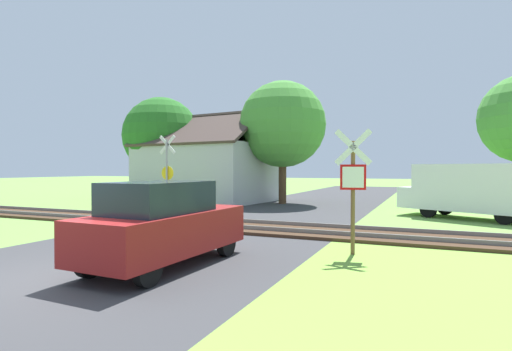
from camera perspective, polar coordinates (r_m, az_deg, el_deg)
name	(u,v)px	position (r m, az deg, el deg)	size (l,w,h in m)	color
ground_plane	(60,279)	(8.47, -26.25, -13.10)	(160.00, 160.00, 0.00)	#6B9942
road_asphalt	(133,257)	(9.85, -17.19, -11.04)	(7.61, 80.00, 0.01)	#38383A
rail_track	(231,226)	(14.02, -3.52, -7.19)	(60.00, 2.60, 0.22)	#422D1E
stop_sign_near	(353,183)	(9.73, 13.69, -1.03)	(0.86, 0.22, 2.99)	brown
crossing_sign_far	(167,169)	(18.73, -12.59, 0.84)	(0.88, 0.13, 3.59)	#9E9EA5
house	(209,170)	(25.75, -6.79, 0.72)	(8.81, 7.38, 5.57)	#B7B7BC
tree_left	(161,136)	(27.35, -13.36, 5.54)	(5.06, 5.06, 6.78)	#513823
tree_center	(283,125)	(23.55, 3.81, 7.27)	(5.03, 5.03, 7.16)	#513823
mail_truck	(468,189)	(18.44, 27.98, -1.66)	(5.21, 3.82, 2.24)	white
parked_car	(164,224)	(8.62, -13.06, -6.74)	(1.80, 4.06, 1.78)	maroon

